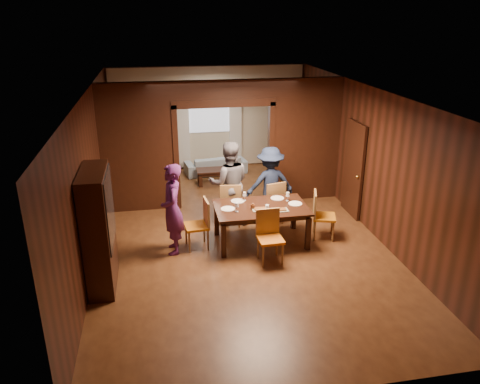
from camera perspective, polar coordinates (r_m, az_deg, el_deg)
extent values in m
plane|color=#492714|center=(9.75, -0.41, -4.92)|extent=(9.00, 9.00, 0.00)
cube|color=silver|center=(8.86, -0.47, 12.16)|extent=(5.50, 9.00, 0.02)
cube|color=black|center=(13.51, -3.82, 9.03)|extent=(5.50, 0.02, 2.90)
cube|color=black|center=(9.16, -17.65, 2.09)|extent=(0.02, 9.00, 2.90)
cube|color=black|center=(10.03, 15.26, 3.99)|extent=(0.02, 9.00, 2.90)
cube|color=black|center=(10.68, -12.21, 3.90)|extent=(1.65, 0.15, 2.40)
cube|color=black|center=(11.22, 7.88, 5.01)|extent=(1.65, 0.15, 2.40)
cube|color=black|center=(10.46, -2.03, 12.17)|extent=(5.50, 0.15, 0.50)
cube|color=beige|center=(13.48, -3.81, 9.01)|extent=(5.40, 0.04, 2.85)
imported|color=#55205D|center=(8.74, -8.25, -2.10)|extent=(0.42, 0.64, 1.74)
imported|color=#56555D|center=(9.84, -1.34, 1.05)|extent=(0.93, 0.76, 1.81)
imported|color=#161F37|center=(10.12, 3.68, 1.04)|extent=(1.08, 0.66, 1.62)
imported|color=#94ACC2|center=(13.21, -2.99, 3.37)|extent=(1.78, 0.88, 0.50)
imported|color=black|center=(9.15, 2.82, -1.31)|extent=(0.28, 0.28, 0.07)
cube|color=black|center=(9.21, 2.56, -3.96)|extent=(1.79, 1.11, 0.76)
cube|color=black|center=(12.38, -3.43, 1.88)|extent=(0.80, 0.50, 0.40)
cube|color=black|center=(7.91, -16.85, -4.39)|extent=(0.40, 1.20, 2.00)
cube|color=black|center=(10.56, 13.68, 2.71)|extent=(0.06, 0.90, 2.10)
cube|color=silver|center=(13.40, -3.82, 10.02)|extent=(1.20, 0.03, 1.30)
cube|color=white|center=(13.39, -6.97, 7.94)|extent=(0.35, 0.06, 2.40)
cube|color=white|center=(13.56, -0.57, 8.26)|extent=(0.35, 0.06, 2.40)
cylinder|color=white|center=(8.93, -1.49, -2.06)|extent=(0.27, 0.27, 0.01)
cylinder|color=silver|center=(9.29, -0.28, -1.11)|extent=(0.27, 0.27, 0.01)
cylinder|color=silver|center=(9.46, 4.57, -0.75)|extent=(0.27, 0.27, 0.01)
cylinder|color=white|center=(9.23, 6.75, -1.41)|extent=(0.27, 0.27, 0.01)
cylinder|color=white|center=(8.73, 2.94, -2.65)|extent=(0.27, 0.27, 0.01)
cube|color=gray|center=(8.90, 2.45, -2.09)|extent=(0.30, 0.20, 0.04)
cube|color=gray|center=(8.89, 4.92, -2.17)|extent=(0.30, 0.20, 0.04)
cylinder|color=silver|center=(8.80, 3.34, -2.00)|extent=(0.07, 0.07, 0.14)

